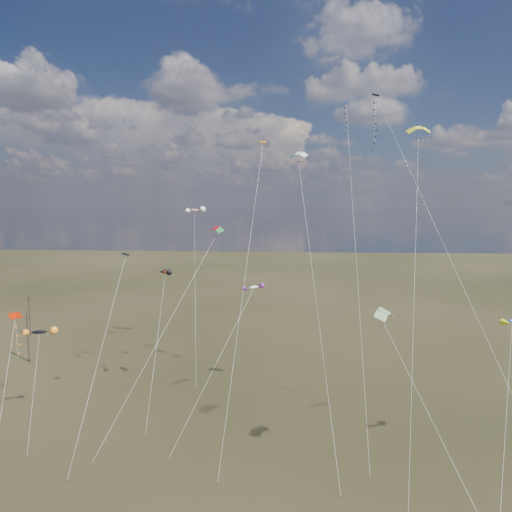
# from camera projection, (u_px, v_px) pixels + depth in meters

# --- Properties ---
(ground) EXTENTS (400.00, 400.00, 0.00)m
(ground) POSITION_uv_depth(u_px,v_px,m) (241.00, 484.00, 41.79)
(ground) COLOR black
(ground) RESTS_ON ground
(utility_pole_near) EXTENTS (1.40, 0.20, 8.00)m
(utility_pole_near) POSITION_uv_depth(u_px,v_px,m) (28.00, 337.00, 73.83)
(utility_pole_near) COLOR black
(utility_pole_near) RESTS_ON ground
(utility_pole_far) EXTENTS (1.40, 0.20, 8.00)m
(utility_pole_far) POSITION_uv_depth(u_px,v_px,m) (29.00, 315.00, 88.28)
(utility_pole_far) COLOR black
(utility_pole_far) RESTS_ON ground
(diamond_black_high) EXTENTS (13.00, 21.46, 37.85)m
(diamond_black_high) POSITION_uv_depth(u_px,v_px,m) (384.00, 141.00, 50.46)
(diamond_black_high) COLOR black
(diamond_black_high) RESTS_ON ground
(diamond_navy_tall) EXTENTS (1.54, 34.99, 41.61)m
(diamond_navy_tall) POSITION_uv_depth(u_px,v_px,m) (347.00, 138.00, 68.80)
(diamond_navy_tall) COLOR #11194D
(diamond_navy_tall) RESTS_ON ground
(diamond_black_mid) EXTENTS (1.54, 14.69, 19.76)m
(diamond_black_mid) POSITION_uv_depth(u_px,v_px,m) (112.00, 308.00, 50.58)
(diamond_black_mid) COLOR black
(diamond_black_mid) RESTS_ON ground
(diamond_red_low) EXTENTS (2.35, 8.96, 15.26)m
(diamond_red_low) POSITION_uv_depth(u_px,v_px,m) (15.00, 342.00, 42.98)
(diamond_red_low) COLOR #A01801
(diamond_red_low) RESTS_ON ground
(diamond_orange_center) EXTENTS (3.55, 19.20, 33.34)m
(diamond_orange_center) POSITION_uv_depth(u_px,v_px,m) (251.00, 234.00, 51.54)
(diamond_orange_center) COLOR #D36307
(diamond_orange_center) RESTS_ON ground
(parafoil_yellow) EXTENTS (5.53, 18.09, 34.14)m
(parafoil_yellow) POSITION_uv_depth(u_px,v_px,m) (419.00, 129.00, 47.92)
(parafoil_yellow) COLOR yellow
(parafoil_yellow) RESTS_ON ground
(parafoil_blue_white) EXTENTS (5.00, 23.07, 32.56)m
(parafoil_blue_white) POSITION_uv_depth(u_px,v_px,m) (299.00, 155.00, 58.07)
(parafoil_blue_white) COLOR #1C68AA
(parafoil_blue_white) RESTS_ON ground
(parafoil_striped) EXTENTS (8.27, 9.98, 16.67)m
(parafoil_striped) POSITION_uv_depth(u_px,v_px,m) (385.00, 312.00, 40.77)
(parafoil_striped) COLOR yellow
(parafoil_striped) RESTS_ON ground
(parafoil_tricolor) EXTENTS (11.57, 15.48, 23.13)m
(parafoil_tricolor) POSITION_uv_depth(u_px,v_px,m) (215.00, 229.00, 55.75)
(parafoil_tricolor) COLOR #D8CA04
(parafoil_tricolor) RESTS_ON ground
(novelty_black_orange) EXTENTS (4.35, 8.91, 11.27)m
(novelty_black_orange) POSITION_uv_depth(u_px,v_px,m) (39.00, 332.00, 52.86)
(novelty_black_orange) COLOR black
(novelty_black_orange) RESTS_ON ground
(novelty_orange_black) EXTENTS (2.29, 12.97, 17.04)m
(novelty_orange_black) POSITION_uv_depth(u_px,v_px,m) (165.00, 273.00, 59.88)
(novelty_orange_black) COLOR #EA4003
(novelty_orange_black) RESTS_ON ground
(novelty_white_purple) EXTENTS (9.04, 12.88, 15.90)m
(novelty_white_purple) POSITION_uv_depth(u_px,v_px,m) (253.00, 288.00, 54.94)
(novelty_white_purple) COLOR white
(novelty_white_purple) RESTS_ON ground
(novelty_redwhite_stripe) EXTENTS (5.08, 17.43, 25.07)m
(novelty_redwhite_stripe) POSITION_uv_depth(u_px,v_px,m) (194.00, 211.00, 77.28)
(novelty_redwhite_stripe) COLOR red
(novelty_redwhite_stripe) RESTS_ON ground
(novelty_blue_yellow) EXTENTS (6.51, 12.31, 15.00)m
(novelty_blue_yellow) POSITION_uv_depth(u_px,v_px,m) (512.00, 322.00, 42.90)
(novelty_blue_yellow) COLOR blue
(novelty_blue_yellow) RESTS_ON ground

